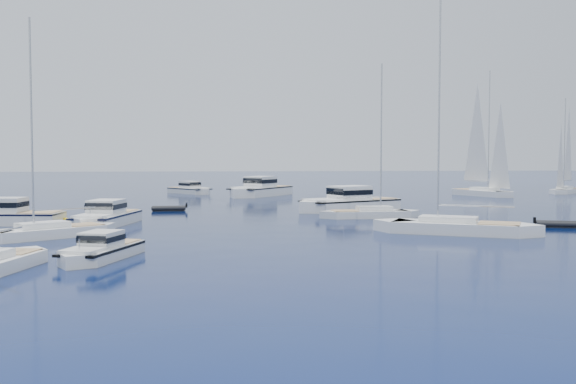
% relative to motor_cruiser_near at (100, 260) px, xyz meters
% --- Properties ---
extents(ground, '(400.00, 400.00, 0.00)m').
position_rel_motor_cruiser_near_xyz_m(ground, '(12.98, -0.72, 0.00)').
color(ground, '#08184D').
rests_on(ground, ground).
extents(motor_cruiser_near, '(4.27, 7.71, 1.94)m').
position_rel_motor_cruiser_near_xyz_m(motor_cruiser_near, '(0.00, 0.00, 0.00)').
color(motor_cruiser_near, silver).
rests_on(motor_cruiser_near, ground).
extents(motor_cruiser_left, '(4.95, 10.37, 2.61)m').
position_rel_motor_cruiser_near_xyz_m(motor_cruiser_left, '(-2.90, 17.73, 0.00)').
color(motor_cruiser_left, white).
rests_on(motor_cruiser_left, ground).
extents(motor_cruiser_centre, '(12.61, 9.01, 3.22)m').
position_rel_motor_cruiser_near_xyz_m(motor_cruiser_centre, '(18.86, 29.85, 0.00)').
color(motor_cruiser_centre, white).
rests_on(motor_cruiser_centre, ground).
extents(motor_cruiser_far_l, '(10.89, 4.38, 2.78)m').
position_rel_motor_cruiser_near_xyz_m(motor_cruiser_far_l, '(-11.46, 19.36, 0.00)').
color(motor_cruiser_far_l, silver).
rests_on(motor_cruiser_far_l, ground).
extents(motor_cruiser_distant, '(10.76, 13.22, 3.47)m').
position_rel_motor_cruiser_near_xyz_m(motor_cruiser_distant, '(11.17, 55.17, 0.00)').
color(motor_cruiser_distant, white).
rests_on(motor_cruiser_distant, ground).
extents(motor_cruiser_horizon, '(7.75, 8.58, 2.33)m').
position_rel_motor_cruiser_near_xyz_m(motor_cruiser_horizon, '(1.41, 61.93, 0.00)').
color(motor_cruiser_horizon, silver).
rests_on(motor_cruiser_horizon, ground).
extents(sailboat_mid_r, '(12.65, 8.43, 18.37)m').
position_rel_motor_cruiser_near_xyz_m(sailboat_mid_r, '(23.02, 9.85, 0.00)').
color(sailboat_mid_r, white).
rests_on(sailboat_mid_r, ground).
extents(sailboat_mid_l, '(9.81, 8.53, 15.24)m').
position_rel_motor_cruiser_near_xyz_m(sailboat_mid_l, '(-5.32, 10.15, 0.00)').
color(sailboat_mid_l, white).
rests_on(sailboat_mid_l, ground).
extents(sailboat_centre, '(9.85, 3.16, 14.27)m').
position_rel_motor_cruiser_near_xyz_m(sailboat_centre, '(19.54, 22.31, 0.00)').
color(sailboat_centre, silver).
rests_on(sailboat_centre, ground).
extents(sailboat_sails_r, '(7.54, 12.38, 17.79)m').
position_rel_motor_cruiser_near_xyz_m(sailboat_sails_r, '(41.89, 52.93, 0.00)').
color(sailboat_sails_r, white).
rests_on(sailboat_sails_r, ground).
extents(sailboat_sails_far, '(8.75, 8.81, 14.48)m').
position_rel_motor_cruiser_near_xyz_m(sailboat_sails_far, '(56.74, 57.98, 0.00)').
color(sailboat_sails_far, white).
rests_on(sailboat_sails_far, ground).
extents(tender_yellow, '(4.02, 3.96, 0.95)m').
position_rel_motor_cruiser_near_xyz_m(tender_yellow, '(-5.08, 19.24, 0.00)').
color(tender_yellow, '#E0B70D').
rests_on(tender_yellow, ground).
extents(tender_grey_near, '(3.69, 2.74, 0.95)m').
position_rel_motor_cruiser_near_xyz_m(tender_grey_near, '(32.36, 13.32, 0.00)').
color(tender_grey_near, black).
rests_on(tender_grey_near, ground).
extents(tender_grey_far, '(3.67, 2.18, 0.95)m').
position_rel_motor_cruiser_near_xyz_m(tender_grey_far, '(0.88, 31.56, 0.00)').
color(tender_grey_far, black).
rests_on(tender_grey_far, ground).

